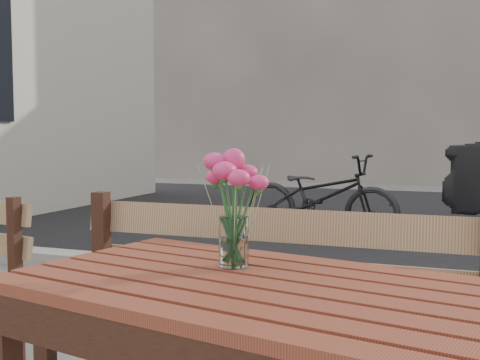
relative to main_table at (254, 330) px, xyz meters
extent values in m
cube|color=black|center=(-0.13, 6.86, -0.65)|extent=(30.00, 8.00, 0.00)
cube|color=#989790|center=(-0.13, 2.86, -0.59)|extent=(30.00, 0.25, 0.12)
cube|color=slate|center=(-3.13, 13.86, 3.35)|extent=(8.00, 3.00, 8.00)
cube|color=maroon|center=(0.00, 0.00, 0.11)|extent=(1.38, 0.98, 0.03)
cube|color=black|center=(-0.50, 0.43, -0.28)|extent=(0.07, 0.07, 0.74)
cube|color=olive|center=(-0.12, 0.37, -0.16)|extent=(1.52, 0.42, 0.03)
cube|color=olive|center=(-0.12, 0.60, 0.09)|extent=(1.52, 0.04, 0.41)
cube|color=black|center=(-0.82, 0.54, -0.19)|extent=(0.05, 0.05, 0.92)
cylinder|color=white|center=(-0.11, 0.14, 0.20)|extent=(0.08, 0.08, 0.14)
cylinder|color=#2D6E35|center=(-0.11, 0.14, 0.27)|extent=(0.05, 0.05, 0.28)
cube|color=black|center=(-1.52, 0.85, -0.22)|extent=(0.06, 0.06, 0.85)
imported|color=black|center=(-0.97, 4.95, -0.18)|extent=(1.84, 0.87, 0.93)
camera|label=1|loc=(0.50, -1.42, 0.50)|focal=45.00mm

